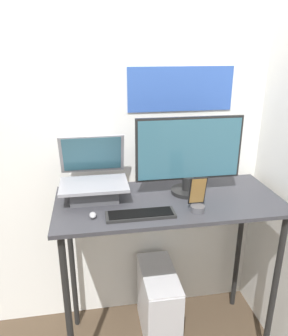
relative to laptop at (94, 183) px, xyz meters
name	(u,v)px	position (x,y,z in m)	size (l,w,h in m)	color
wall_back	(156,119)	(0.38, 0.26, 0.27)	(6.00, 0.06, 2.60)	white
desk	(168,221)	(0.38, -0.09, -0.21)	(1.16, 0.52, 0.95)	#333338
laptop	(94,183)	(0.00, 0.00, 0.00)	(0.34, 0.30, 0.31)	#4C4C51
monitor	(189,156)	(0.50, -0.02, 0.13)	(0.56, 0.18, 0.41)	black
keyboard	(141,214)	(0.21, -0.24, -0.07)	(0.32, 0.10, 0.02)	black
mouse	(93,215)	(-0.01, -0.22, -0.07)	(0.03, 0.05, 0.02)	#99999E
cell_phone	(198,201)	(0.48, -0.23, -0.03)	(0.08, 0.07, 0.17)	#4C4C51
computer_tower	(158,303)	(0.35, -0.02, -0.81)	(0.20, 0.42, 0.45)	silver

